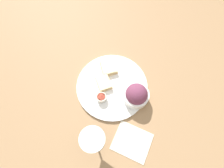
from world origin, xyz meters
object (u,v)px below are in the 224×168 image
(sauce_ramekin, at_px, (101,97))
(napkin, at_px, (132,142))
(cheese_toast_near, at_px, (108,67))
(cheese_toast_far, at_px, (104,83))
(wine_glass, at_px, (93,140))
(salad_bowl, at_px, (136,95))

(sauce_ramekin, relative_size, napkin, 0.23)
(cheese_toast_near, xyz_separation_m, cheese_toast_far, (0.06, -0.07, -0.00))
(cheese_toast_far, relative_size, napkin, 0.45)
(sauce_ramekin, height_order, napkin, sauce_ramekin)
(cheese_toast_near, height_order, napkin, cheese_toast_near)
(cheese_toast_near, height_order, cheese_toast_far, same)
(sauce_ramekin, xyz_separation_m, cheese_toast_far, (-0.06, 0.05, -0.00))
(cheese_toast_near, distance_m, cheese_toast_far, 0.09)
(sauce_ramekin, xyz_separation_m, cheese_toast_near, (-0.11, 0.12, -0.00))
(sauce_ramekin, relative_size, wine_glass, 0.30)
(salad_bowl, distance_m, wine_glass, 0.27)
(cheese_toast_far, relative_size, wine_glass, 0.58)
(cheese_toast_far, bearing_deg, salad_bowl, 30.44)
(salad_bowl, height_order, cheese_toast_far, salad_bowl)
(salad_bowl, relative_size, wine_glass, 0.75)
(napkin, bearing_deg, salad_bowl, 138.82)
(sauce_ramekin, bearing_deg, salad_bowl, 57.20)
(sauce_ramekin, distance_m, wine_glass, 0.21)
(cheese_toast_near, relative_size, wine_glass, 0.69)
(cheese_toast_near, distance_m, wine_glass, 0.37)
(wine_glass, bearing_deg, cheese_toast_far, 138.59)
(cheese_toast_near, bearing_deg, wine_glass, -43.26)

